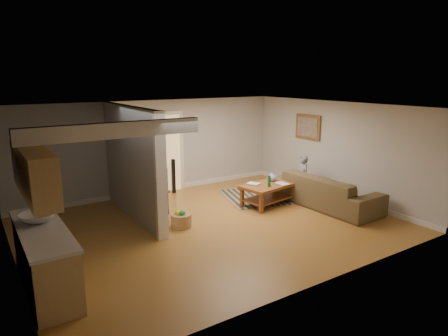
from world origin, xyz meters
The scene contains 11 objects.
ground centered at (0.00, 0.00, 0.00)m, with size 7.50×7.50×0.00m, color #9C6927.
room_shell centered at (-1.07, 0.43, 1.46)m, with size 7.54×6.02×2.52m.
area_rug centered at (2.44, 1.00, 0.01)m, with size 2.39×1.74×0.01m, color black.
sofa centered at (3.00, -0.44, 0.00)m, with size 2.70×1.05×0.79m, color #443622.
coffee_table centered at (1.90, 0.45, 0.41)m, with size 1.46×1.00×0.80m.
tv_console centered at (-0.94, 1.15, 0.68)m, with size 0.49×1.20×1.02m.
speaker_left centered at (-0.53, 1.20, 0.54)m, with size 0.11×0.11×1.08m, color black.
speaker_right centered at (0.40, 2.66, 0.47)m, with size 0.09×0.09×0.94m, color black.
toy_basket centered at (-0.60, 0.28, 0.16)m, with size 0.44×0.44×0.39m.
child centered at (3.00, 0.40, 0.00)m, with size 0.41×0.27×1.13m, color gray.
toddler centered at (-0.60, 1.30, 0.00)m, with size 0.41×0.32×0.83m, color #202044.
Camera 1 is at (-4.21, -6.86, 3.12)m, focal length 32.00 mm.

